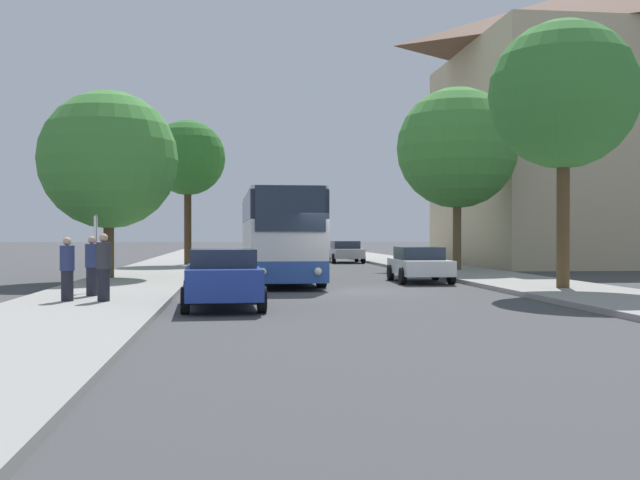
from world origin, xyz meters
The scene contains 17 objects.
ground_plane centered at (0.00, 0.00, 0.00)m, with size 300.00×300.00×0.00m, color #424244.
sidewalk_left centered at (-7.00, 0.00, 0.07)m, with size 4.00×120.00×0.15m, color gray.
sidewalk_right centered at (7.00, 0.00, 0.07)m, with size 4.00×120.00×0.15m, color gray.
building_right_background centered at (20.43, 19.09, 8.69)m, with size 20.59×15.35×17.39m.
bus_front centered at (-1.64, 4.66, 1.80)m, with size 2.87×10.22×3.38m.
bus_middle centered at (-1.21, 17.32, 1.84)m, with size 3.03×10.49×3.45m.
parked_car_left_curb centered at (-3.61, -5.13, 0.78)m, with size 2.08×4.14×1.47m.
parked_car_right_near centered at (3.67, 4.02, 0.71)m, with size 2.09×4.04×1.35m.
parked_car_right_far centered at (3.79, 23.76, 0.73)m, with size 2.10×4.40×1.38m.
bus_stop_sign centered at (-7.32, -1.40, 1.55)m, with size 0.08×0.45×2.25m.
pedestrian_waiting_near centered at (-6.58, -4.52, 1.00)m, with size 0.36×0.36×1.70m.
pedestrian_waiting_far centered at (-7.49, -4.36, 0.95)m, with size 0.36×0.36×1.60m.
pedestrian_walking_back centered at (-7.18, -2.80, 0.96)m, with size 0.36×0.36×1.62m.
tree_left_near centered at (-5.87, 18.25, 6.03)m, with size 4.16×4.16×7.99m.
tree_left_far centered at (-8.15, 5.98, 4.70)m, with size 5.33×5.33×7.23m.
tree_right_near centered at (7.15, 10.62, 5.89)m, with size 5.70×5.70×8.60m.
tree_right_mid centered at (6.92, -1.32, 6.17)m, with size 4.64×4.64×8.37m.
Camera 1 is at (-3.34, -23.71, 1.84)m, focal length 42.00 mm.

